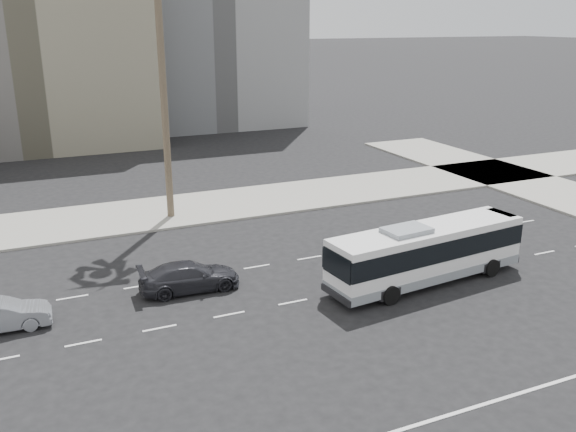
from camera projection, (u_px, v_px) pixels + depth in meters
ground at (351, 291)px, 28.49m from camera, size 700.00×700.00×0.00m
sidewalk_north at (240, 203)px, 41.96m from camera, size 120.00×7.00×0.15m
midrise_beige_west at (23, 52)px, 60.27m from camera, size 24.00×18.00×18.00m
midrise_gray_center at (198, 11)px, 72.83m from camera, size 20.00×20.00×26.00m
city_bus at (427, 251)px, 29.02m from camera, size 10.53×3.37×2.97m
car_a at (189, 276)px, 28.40m from camera, size 2.10×4.74×1.35m
car_b at (0, 315)px, 24.73m from camera, size 1.51×3.95×1.29m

